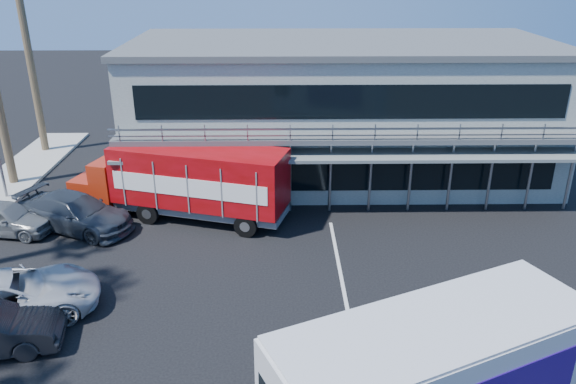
{
  "coord_description": "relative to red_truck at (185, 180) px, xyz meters",
  "views": [
    {
      "loc": [
        -0.33,
        -15.32,
        11.39
      ],
      "look_at": [
        -0.0,
        6.25,
        2.3
      ],
      "focal_mm": 35.0,
      "sensor_mm": 36.0,
      "label": 1
    }
  ],
  "objects": [
    {
      "name": "ground",
      "position": [
        4.68,
        -8.71,
        -1.91
      ],
      "size": [
        120.0,
        120.0,
        0.0
      ],
      "primitive_type": "plane",
      "color": "black",
      "rests_on": "ground"
    },
    {
      "name": "building",
      "position": [
        7.68,
        6.23,
        1.75
      ],
      "size": [
        22.4,
        12.0,
        7.3
      ],
      "color": "gray",
      "rests_on": "ground"
    },
    {
      "name": "red_truck",
      "position": [
        0.0,
        0.0,
        0.0
      ],
      "size": [
        10.56,
        5.23,
        3.47
      ],
      "rotation": [
        0.0,
        0.0,
        -0.29
      ],
      "color": "#A4230D",
      "rests_on": "ground"
    },
    {
      "name": "parked_car_c",
      "position": [
        -4.82,
        -7.91,
        -1.08
      ],
      "size": [
        6.53,
        4.68,
        1.65
      ],
      "primitive_type": "imported",
      "rotation": [
        0.0,
        0.0,
        1.94
      ],
      "color": "silver",
      "rests_on": "ground"
    },
    {
      "name": "parked_car_d",
      "position": [
        -4.82,
        -1.11,
        -1.11
      ],
      "size": [
        5.91,
        4.29,
        1.59
      ],
      "primitive_type": "imported",
      "rotation": [
        0.0,
        0.0,
        1.15
      ],
      "color": "#2E353E",
      "rests_on": "ground"
    },
    {
      "name": "parked_car_e",
      "position": [
        -7.82,
        -1.51,
        -1.17
      ],
      "size": [
        4.58,
        2.44,
        1.48
      ],
      "primitive_type": "imported",
      "rotation": [
        0.0,
        0.0,
        1.41
      ],
      "color": "slate",
      "rests_on": "ground"
    }
  ]
}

